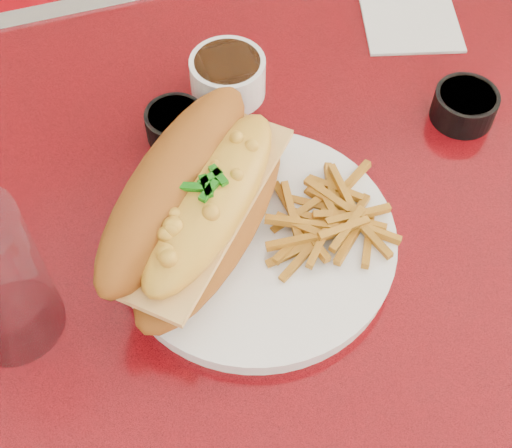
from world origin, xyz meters
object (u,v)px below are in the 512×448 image
object	(u,v)px
dinner_plate	(256,241)
sauce_cup_right	(465,105)
fork	(308,255)
sauce_cup_left	(176,123)
gravy_ramekin	(228,76)
mac_hoagie	(198,202)
booth_bench_far	(216,44)
diner_table	(395,275)

from	to	relation	value
dinner_plate	sauce_cup_right	xyz separation A→B (m)	(0.27, 0.09, 0.01)
fork	sauce_cup_left	world-z (taller)	sauce_cup_left
gravy_ramekin	sauce_cup_right	xyz separation A→B (m)	(0.23, -0.12, -0.01)
mac_hoagie	sauce_cup_left	size ratio (longest dim) A/B	4.01
dinner_plate	booth_bench_far	bearing A→B (deg)	77.64
booth_bench_far	dinner_plate	size ratio (longest dim) A/B	4.50
booth_bench_far	fork	xyz separation A→B (m)	(-0.14, -0.85, 0.50)
fork	diner_table	bearing A→B (deg)	-94.52
fork	sauce_cup_left	bearing A→B (deg)	-0.73
dinner_plate	fork	xyz separation A→B (m)	(0.04, -0.03, 0.01)
gravy_ramekin	sauce_cup_right	bearing A→B (deg)	-26.78
diner_table	fork	size ratio (longest dim) A/B	10.07
diner_table	gravy_ramekin	size ratio (longest dim) A/B	11.34
fork	sauce_cup_right	bearing A→B (deg)	-82.50
sauce_cup_left	gravy_ramekin	bearing A→B (deg)	31.31
gravy_ramekin	sauce_cup_left	bearing A→B (deg)	-148.69
sauce_cup_left	diner_table	bearing A→B (deg)	-36.03
diner_table	fork	world-z (taller)	fork
mac_hoagie	fork	world-z (taller)	mac_hoagie
gravy_ramekin	sauce_cup_left	world-z (taller)	gravy_ramekin
sauce_cup_right	diner_table	bearing A→B (deg)	-136.56
sauce_cup_left	sauce_cup_right	bearing A→B (deg)	-13.57
diner_table	mac_hoagie	distance (m)	0.32
diner_table	sauce_cup_right	distance (m)	0.22
fork	sauce_cup_right	size ratio (longest dim) A/B	1.54
dinner_plate	gravy_ramekin	bearing A→B (deg)	80.16
sauce_cup_left	sauce_cup_right	xyz separation A→B (m)	(0.30, -0.07, 0.00)
gravy_ramekin	diner_table	bearing A→B (deg)	-54.37
dinner_plate	fork	size ratio (longest dim) A/B	2.18
sauce_cup_left	sauce_cup_right	distance (m)	0.31
booth_bench_far	gravy_ramekin	bearing A→B (deg)	-103.20
fork	sauce_cup_right	xyz separation A→B (m)	(0.23, 0.13, 0.00)
sauce_cup_left	sauce_cup_right	world-z (taller)	sauce_cup_right
diner_table	booth_bench_far	bearing A→B (deg)	90.00
booth_bench_far	sauce_cup_right	bearing A→B (deg)	-83.11
sauce_cup_right	fork	bearing A→B (deg)	-151.16
diner_table	booth_bench_far	world-z (taller)	booth_bench_far
booth_bench_far	mac_hoagie	xyz separation A→B (m)	(-0.23, -0.80, 0.55)
sauce_cup_left	sauce_cup_right	size ratio (longest dim) A/B	0.84
booth_bench_far	gravy_ramekin	size ratio (longest dim) A/B	11.07
dinner_plate	sauce_cup_right	world-z (taller)	sauce_cup_right
booth_bench_far	sauce_cup_right	distance (m)	0.89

